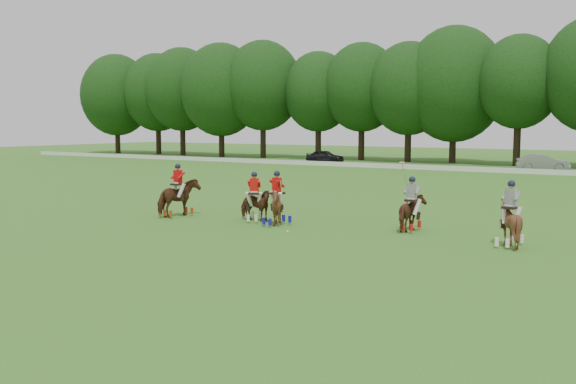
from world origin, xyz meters
The scene contains 11 objects.
ground centered at (0.00, 0.00, 0.00)m, with size 180.00×180.00×0.00m, color #346D1F.
tree_line centered at (0.26, 48.05, 8.23)m, with size 117.98×14.32×14.75m.
boundary_rail centered at (0.00, 38.00, 0.22)m, with size 120.00×0.10×0.44m, color white.
car_left centered at (-18.63, 42.50, 0.69)m, with size 1.63×4.05×1.38m, color black.
car_mid centered at (3.47, 42.50, 0.73)m, with size 1.55×4.45×1.46m, color gray.
polo_red_a centered at (-4.98, 3.79, 0.87)m, with size 1.29×2.12×2.39m.
polo_red_b centered at (-1.26, 4.45, 0.75)m, with size 1.77×1.67×2.14m.
polo_red_c centered at (0.16, 4.05, 0.81)m, with size 1.54×1.65×2.26m.
polo_stripe_a centered at (5.38, 5.65, 0.76)m, with size 1.06×1.72×2.69m.
polo_stripe_b centered at (9.39, 4.42, 0.81)m, with size 1.50×1.63×2.27m.
polo_ball centered at (1.48, 2.76, 0.04)m, with size 0.09×0.09×0.09m, color white.
Camera 1 is at (14.42, -17.91, 4.19)m, focal length 40.00 mm.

